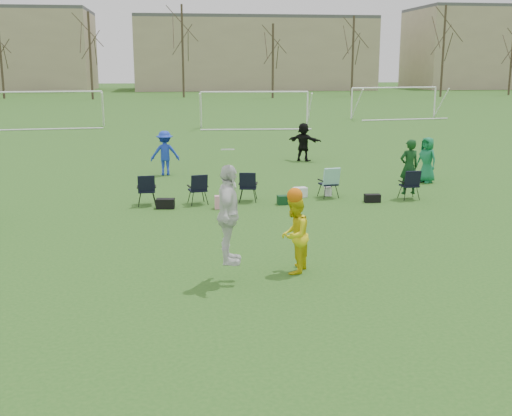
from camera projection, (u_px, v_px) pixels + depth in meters
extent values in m
plane|color=#25551A|center=(261.00, 290.00, 12.56)|extent=(260.00, 260.00, 0.00)
imported|color=#1936BE|center=(165.00, 153.00, 25.20)|extent=(1.17, 0.72, 1.75)
imported|color=#136F43|center=(427.00, 160.00, 23.64)|extent=(0.87, 0.98, 1.68)
imported|color=black|center=(303.00, 142.00, 28.83)|extent=(1.57, 1.39, 1.72)
imported|color=white|center=(228.00, 215.00, 12.67)|extent=(0.67, 1.23, 2.00)
imported|color=yellow|center=(294.00, 235.00, 13.44)|extent=(0.91, 0.99, 1.63)
sphere|color=#DF620B|center=(295.00, 196.00, 13.26)|extent=(0.33, 0.33, 0.33)
cylinder|color=white|center=(228.00, 149.00, 12.37)|extent=(0.27, 0.27, 0.07)
imported|color=#103A16|center=(409.00, 167.00, 20.80)|extent=(0.70, 0.51, 1.79)
cube|color=black|center=(165.00, 204.00, 19.55)|extent=(0.58, 0.37, 0.30)
cube|color=pink|center=(220.00, 202.00, 19.50)|extent=(0.36, 0.23, 0.40)
cube|color=#0F381A|center=(285.00, 200.00, 20.12)|extent=(0.47, 0.32, 0.28)
cube|color=white|center=(300.00, 192.00, 21.20)|extent=(0.47, 0.38, 0.32)
cylinder|color=white|center=(328.00, 191.00, 21.42)|extent=(0.26, 0.26, 0.30)
cube|color=black|center=(372.00, 198.00, 20.42)|extent=(0.51, 0.28, 0.26)
cube|color=black|center=(147.00, 190.00, 19.97)|extent=(0.62, 0.62, 0.96)
cube|color=black|center=(198.00, 189.00, 20.10)|extent=(0.71, 0.71, 0.96)
cube|color=black|center=(248.00, 186.00, 20.52)|extent=(0.70, 0.70, 0.96)
cube|color=black|center=(328.00, 183.00, 21.10)|extent=(0.70, 0.70, 0.96)
cube|color=black|center=(409.00, 184.00, 20.83)|extent=(0.62, 0.62, 0.96)
cylinder|color=white|center=(103.00, 109.00, 44.67)|extent=(0.12, 0.12, 2.40)
cylinder|color=white|center=(47.00, 92.00, 43.63)|extent=(7.28, 0.76, 0.12)
cylinder|color=white|center=(201.00, 110.00, 43.53)|extent=(0.12, 0.12, 2.40)
cylinder|color=white|center=(307.00, 109.00, 43.96)|extent=(0.12, 0.12, 2.40)
cylinder|color=white|center=(254.00, 92.00, 43.48)|extent=(7.29, 0.63, 0.12)
cylinder|color=white|center=(352.00, 104.00, 50.12)|extent=(0.12, 0.12, 2.40)
cylinder|color=white|center=(435.00, 102.00, 52.02)|extent=(0.12, 0.12, 2.40)
cylinder|color=white|center=(395.00, 88.00, 50.80)|extent=(7.25, 1.13, 0.12)
cylinder|color=#382B21|center=(1.00, 61.00, 77.90)|extent=(0.28, 0.28, 9.00)
cylinder|color=#382B21|center=(90.00, 56.00, 76.26)|extent=(0.28, 0.28, 10.20)
cylinder|color=#382B21|center=(183.00, 51.00, 80.43)|extent=(0.28, 0.28, 11.40)
cylinder|color=#382B21|center=(273.00, 61.00, 79.19)|extent=(0.28, 0.28, 9.00)
cylinder|color=#382B21|center=(353.00, 57.00, 83.35)|extent=(0.28, 0.28, 10.20)
cylinder|color=#382B21|center=(443.00, 52.00, 81.71)|extent=(0.28, 0.28, 11.40)
cylinder|color=#382B21|center=(511.00, 61.00, 86.28)|extent=(0.28, 0.28, 9.00)
cube|color=tan|center=(253.00, 55.00, 105.68)|extent=(38.00, 16.00, 11.00)
cube|color=tan|center=(499.00, 50.00, 110.91)|extent=(30.00, 16.00, 13.00)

